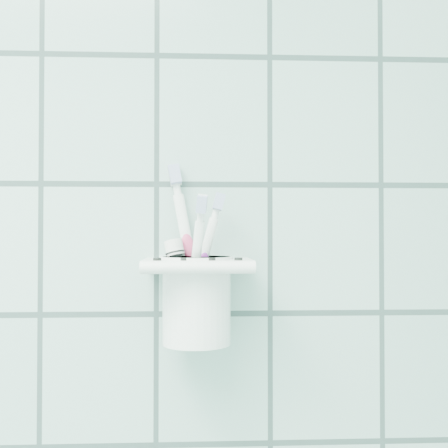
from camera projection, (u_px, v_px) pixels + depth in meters
name	position (u px, v px, depth m)	size (l,w,h in m)	color
holder_bracket	(198.00, 266.00, 0.70)	(0.13, 0.11, 0.04)	white
cup	(197.00, 297.00, 0.70)	(0.09, 0.09, 0.11)	white
toothbrush_pink	(204.00, 246.00, 0.71)	(0.05, 0.04, 0.23)	white
toothbrush_blue	(183.00, 262.00, 0.70)	(0.05, 0.02, 0.19)	white
toothbrush_orange	(188.00, 263.00, 0.70)	(0.03, 0.05, 0.18)	white
toothpaste_tube	(192.00, 280.00, 0.69)	(0.05, 0.03, 0.13)	silver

